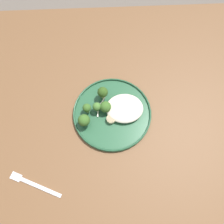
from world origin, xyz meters
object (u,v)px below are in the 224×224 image
seared_scallop_large_seared (117,104)px  broccoli_floret_beside_noodles (84,120)px  seared_scallop_rear_pale (123,99)px  seared_scallop_center_golden (126,112)px  dinner_plate (112,113)px  seared_scallop_left_edge (111,119)px  broccoli_floret_rear_charred (87,108)px  seared_scallop_front_small (111,105)px  broccoli_floret_small_sprig (97,107)px  broccoli_floret_near_rim (105,107)px  dinner_fork (34,184)px  broccoli_floret_tall_stalk (103,92)px

seared_scallop_large_seared → broccoli_floret_beside_noodles: broccoli_floret_beside_noodles is taller
seared_scallop_rear_pale → seared_scallop_center_golden: size_ratio=1.13×
dinner_plate → seared_scallop_left_edge: bearing=-100.1°
dinner_plate → broccoli_floret_rear_charred: size_ratio=6.15×
seared_scallop_rear_pale → seared_scallop_left_edge: (-0.05, -0.08, 0.00)m
broccoli_floret_rear_charred → broccoli_floret_beside_noodles: broccoli_floret_beside_noodles is taller
seared_scallop_rear_pale → broccoli_floret_rear_charred: (-0.13, -0.04, 0.02)m
seared_scallop_front_small → seared_scallop_large_seared: bearing=3.3°
seared_scallop_rear_pale → broccoli_floret_small_sprig: bearing=-159.5°
seared_scallop_rear_pale → broccoli_floret_near_rim: size_ratio=0.62×
broccoli_floret_beside_noodles → seared_scallop_left_edge: bearing=5.4°
broccoli_floret_beside_noodles → dinner_fork: 0.27m
broccoli_floret_small_sprig → seared_scallop_large_seared: bearing=11.9°
seared_scallop_center_golden → broccoli_floret_near_rim: bearing=168.2°
seared_scallop_large_seared → broccoli_floret_near_rim: 0.05m
broccoli_floret_small_sprig → broccoli_floret_rear_charred: (-0.04, -0.00, -0.00)m
seared_scallop_large_seared → broccoli_floret_small_sprig: size_ratio=0.51×
broccoli_floret_near_rim → dinner_fork: size_ratio=0.29×
seared_scallop_left_edge → broccoli_floret_tall_stalk: 0.10m
seared_scallop_front_small → broccoli_floret_rear_charred: 0.09m
seared_scallop_center_golden → dinner_fork: seared_scallop_center_golden is taller
broccoli_floret_small_sprig → broccoli_floret_beside_noodles: size_ratio=0.87×
seared_scallop_large_seared → broccoli_floret_tall_stalk: size_ratio=0.42×
seared_scallop_large_seared → dinner_plate: bearing=-125.9°
broccoli_floret_beside_noodles → broccoli_floret_rear_charred: bearing=78.5°
seared_scallop_center_golden → seared_scallop_large_seared: bearing=131.5°
seared_scallop_left_edge → seared_scallop_center_golden: 0.06m
seared_scallop_center_golden → broccoli_floret_rear_charred: (-0.14, 0.01, 0.02)m
seared_scallop_rear_pale → seared_scallop_left_edge: seared_scallop_left_edge is taller
seared_scallop_left_edge → dinner_fork: (-0.27, -0.21, -0.02)m
broccoli_floret_rear_charred → seared_scallop_center_golden: bearing=-5.9°
seared_scallop_front_small → dinner_fork: bearing=-134.9°
seared_scallop_center_golden → broccoli_floret_beside_noodles: bearing=-167.2°
seared_scallop_front_small → broccoli_floret_tall_stalk: broccoli_floret_tall_stalk is taller
broccoli_floret_small_sprig → broccoli_floret_near_rim: (0.03, -0.00, -0.00)m
broccoli_floret_rear_charred → broccoli_floret_near_rim: 0.07m
seared_scallop_rear_pale → broccoli_floret_tall_stalk: broccoli_floret_tall_stalk is taller
broccoli_floret_small_sprig → broccoli_floret_tall_stalk: (0.02, 0.05, 0.01)m
dinner_plate → seared_scallop_left_edge: (-0.00, -0.03, 0.01)m
seared_scallop_front_small → broccoli_floret_rear_charred: size_ratio=0.64×
broccoli_floret_beside_noodles → broccoli_floret_tall_stalk: bearing=56.5°
seared_scallop_rear_pale → seared_scallop_front_small: seared_scallop_front_small is taller
seared_scallop_large_seared → broccoli_floret_tall_stalk: (-0.05, 0.04, 0.03)m
broccoli_floret_small_sprig → seared_scallop_rear_pale: bearing=20.5°
seared_scallop_rear_pale → seared_scallop_center_golden: seared_scallop_center_golden is taller
seared_scallop_large_seared → seared_scallop_front_small: bearing=-176.7°
seared_scallop_rear_pale → broccoli_floret_beside_noodles: 0.17m
seared_scallop_center_golden → broccoli_floret_small_sprig: bearing=170.9°
seared_scallop_left_edge → dinner_fork: bearing=-141.4°
dinner_plate → seared_scallop_rear_pale: (0.04, 0.05, 0.01)m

